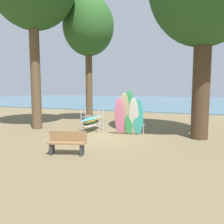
% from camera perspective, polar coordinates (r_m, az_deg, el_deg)
% --- Properties ---
extents(ground_plane, '(80.00, 80.00, 0.00)m').
position_cam_1_polar(ground_plane, '(11.31, -2.83, -6.33)').
color(ground_plane, brown).
extents(lake_water, '(80.00, 36.00, 0.10)m').
position_cam_1_polar(lake_water, '(40.08, 13.55, 2.66)').
color(lake_water, '#477084').
rests_on(lake_water, ground).
extents(tree_mid_behind, '(3.46, 3.46, 8.57)m').
position_cam_1_polar(tree_mid_behind, '(16.47, -5.96, 20.39)').
color(tree_mid_behind, brown).
rests_on(tree_mid_behind, ground).
extents(leaning_board_pile, '(1.55, 0.94, 2.33)m').
position_cam_1_polar(leaning_board_pile, '(11.54, 4.25, -0.88)').
color(leaning_board_pile, pink).
rests_on(leaning_board_pile, ground).
extents(board_storage_rack, '(1.15, 2.13, 1.25)m').
position_cam_1_polar(board_storage_rack, '(12.89, -5.05, -2.29)').
color(board_storage_rack, '#9EA0A5').
rests_on(board_storage_rack, ground).
extents(park_bench, '(1.46, 0.74, 0.85)m').
position_cam_1_polar(park_bench, '(8.54, -11.22, -7.49)').
color(park_bench, '#2D2D33').
rests_on(park_bench, ground).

